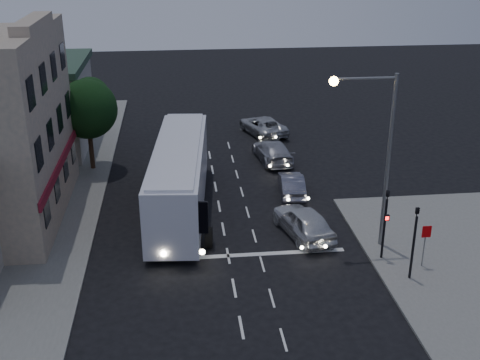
{
  "coord_description": "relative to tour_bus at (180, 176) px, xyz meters",
  "views": [
    {
      "loc": [
        -2.32,
        -24.61,
        15.22
      ],
      "look_at": [
        1.12,
        6.67,
        2.2
      ],
      "focal_mm": 45.0,
      "sensor_mm": 36.0,
      "label": 1
    }
  ],
  "objects": [
    {
      "name": "low_building_north",
      "position": [
        -11.22,
        12.31,
        1.2
      ],
      "size": [
        9.4,
        9.4,
        6.5
      ],
      "color": "#A4A198",
      "rests_on": "sidewalk_far"
    },
    {
      "name": "streetlight",
      "position": [
        9.63,
        -5.49,
        3.54
      ],
      "size": [
        3.32,
        0.44,
        9.0
      ],
      "color": "slate",
      "rests_on": "sidewalk_near"
    },
    {
      "name": "car_sedan_b",
      "position": [
        6.69,
        7.59,
        -1.45
      ],
      "size": [
        2.65,
        5.32,
        1.49
      ],
      "primitive_type": "imported",
      "rotation": [
        0.0,
        0.0,
        3.26
      ],
      "color": "#A7A7AE",
      "rests_on": "ground"
    },
    {
      "name": "car_sedan_a",
      "position": [
        6.91,
        1.55,
        -1.52
      ],
      "size": [
        1.78,
        4.2,
        1.35
      ],
      "primitive_type": "imported",
      "rotation": [
        0.0,
        0.0,
        3.05
      ],
      "color": "slate",
      "rests_on": "ground"
    },
    {
      "name": "street_tree",
      "position": [
        -5.92,
        7.33,
        2.31
      ],
      "size": [
        4.0,
        4.0,
        6.2
      ],
      "color": "black",
      "rests_on": "sidewalk_far"
    },
    {
      "name": "tour_bus",
      "position": [
        0.0,
        0.0,
        0.0
      ],
      "size": [
        3.88,
        13.4,
        4.06
      ],
      "rotation": [
        0.0,
        0.0,
        -0.09
      ],
      "color": "white",
      "rests_on": "ground"
    },
    {
      "name": "road_markings",
      "position": [
        3.57,
        -4.38,
        -2.19
      ],
      "size": [
        8.0,
        30.55,
        0.01
      ],
      "color": "silver",
      "rests_on": "ground"
    },
    {
      "name": "regulatory_sign",
      "position": [
        11.58,
        -7.93,
        -0.6
      ],
      "size": [
        0.45,
        0.12,
        2.2
      ],
      "color": "slate",
      "rests_on": "sidewalk_near"
    },
    {
      "name": "traffic_signal_side",
      "position": [
        10.58,
        -8.89,
        0.23
      ],
      "size": [
        0.18,
        0.15,
        4.1
      ],
      "color": "black",
      "rests_on": "sidewalk_near"
    },
    {
      "name": "car_sedan_c",
      "position": [
        6.88,
        13.75,
        -1.46
      ],
      "size": [
        3.9,
        5.76,
        1.46
      ],
      "primitive_type": "imported",
      "rotation": [
        0.0,
        0.0,
        3.45
      ],
      "color": "#B1B2B5",
      "rests_on": "ground"
    },
    {
      "name": "traffic_signal_main",
      "position": [
        9.88,
        -6.91,
        0.23
      ],
      "size": [
        0.25,
        0.35,
        4.1
      ],
      "color": "black",
      "rests_on": "sidewalk_near"
    },
    {
      "name": "car_suv",
      "position": [
        6.52,
        -3.89,
        -1.37
      ],
      "size": [
        3.07,
        5.15,
        1.64
      ],
      "primitive_type": "imported",
      "rotation": [
        0.0,
        0.0,
        3.39
      ],
      "color": "silver",
      "rests_on": "ground"
    },
    {
      "name": "ground",
      "position": [
        2.28,
        -7.69,
        -2.19
      ],
      "size": [
        120.0,
        120.0,
        0.0
      ],
      "primitive_type": "plane",
      "color": "black"
    }
  ]
}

